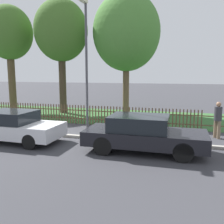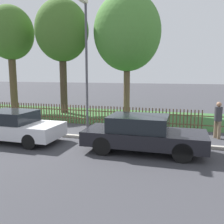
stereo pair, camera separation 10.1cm
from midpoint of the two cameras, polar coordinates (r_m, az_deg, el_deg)
The scene contains 12 objects.
ground_plane at distance 12.10m, azimuth -14.45°, elevation -5.29°, with size 120.00×120.00×0.00m, color #38383D.
kerb_stone at distance 12.17m, azimuth -14.22°, elevation -4.91°, with size 42.53×0.20×0.12m, color #9E998E.
grass_strip at distance 17.45m, azimuth -4.08°, elevation -0.69°, with size 42.53×6.02×0.01m, color #33602D.
park_fence at distance 14.64m, azimuth -8.31°, elevation -0.48°, with size 42.53×0.05×1.09m.
parked_car_navy_estate at distance 11.44m, azimuth -21.23°, elevation -3.00°, with size 4.02×1.78×1.32m.
parked_car_red_compact at distance 9.33m, azimuth 7.30°, elevation -4.86°, with size 4.47×1.85×1.36m.
covered_motorcycle at distance 11.88m, azimuth 5.12°, elevation -2.07°, with size 2.00×0.92×1.08m.
tree_nearest_kerb at distance 20.90m, azimuth -22.09°, elevation 16.18°, with size 3.47×3.47×7.87m.
tree_behind_motorcycle at distance 18.86m, azimuth -11.21°, elevation 17.61°, with size 3.78×3.78×8.05m.
tree_mid_park at distance 18.29m, azimuth 3.67°, elevation 17.68°, with size 4.70×4.70×8.43m.
pedestrian_near_fence at distance 12.07m, azimuth 23.30°, elevation -1.26°, with size 0.46×0.46×1.65m.
street_lamp at distance 11.56m, azimuth -5.82°, elevation 13.31°, with size 0.20×0.79×6.11m.
Camera 2 is at (6.23, -9.97, 2.91)m, focal length 40.00 mm.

